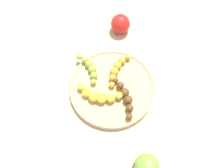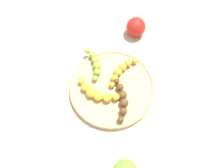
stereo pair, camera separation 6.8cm
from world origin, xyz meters
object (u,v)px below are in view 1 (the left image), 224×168
(banana_yellow, at_px, (98,96))
(apple_green, at_px, (147,166))
(fruit_bowl, at_px, (112,87))
(banana_overripe, at_px, (125,96))
(banana_spotted, at_px, (117,69))
(banana_green, at_px, (89,67))
(apple_red, at_px, (120,24))

(banana_yellow, height_order, apple_green, apple_green)
(fruit_bowl, relative_size, banana_overripe, 2.24)
(banana_yellow, bearing_deg, apple_green, 47.71)
(banana_overripe, height_order, apple_green, apple_green)
(banana_spotted, bearing_deg, banana_green, 22.13)
(fruit_bowl, xyz_separation_m, apple_green, (-0.15, -0.22, 0.02))
(banana_overripe, height_order, banana_yellow, banana_yellow)
(fruit_bowl, bearing_deg, apple_red, 26.89)
(fruit_bowl, distance_m, banana_overripe, 0.06)
(apple_green, distance_m, apple_red, 0.50)
(banana_overripe, height_order, apple_red, apple_red)
(apple_red, bearing_deg, banana_green, -176.21)
(apple_green, bearing_deg, apple_red, 41.53)
(fruit_bowl, distance_m, apple_red, 0.25)
(apple_green, height_order, apple_red, apple_red)
(banana_green, xyz_separation_m, apple_green, (-0.16, -0.32, 0.00))
(banana_green, relative_size, apple_red, 1.65)
(banana_spotted, height_order, banana_green, same)
(banana_spotted, relative_size, apple_red, 1.87)
(banana_overripe, relative_size, apple_green, 1.86)
(banana_overripe, bearing_deg, banana_spotted, 84.10)
(fruit_bowl, xyz_separation_m, banana_overripe, (-0.01, -0.06, 0.02))
(fruit_bowl, height_order, banana_yellow, banana_yellow)
(fruit_bowl, xyz_separation_m, banana_yellow, (-0.06, 0.01, 0.02))
(banana_overripe, relative_size, banana_green, 1.06)
(banana_green, distance_m, apple_red, 0.21)
(banana_yellow, bearing_deg, banana_green, -148.46)
(banana_green, xyz_separation_m, apple_red, (0.21, 0.01, 0.00))
(fruit_bowl, height_order, apple_green, apple_green)
(banana_overripe, distance_m, banana_spotted, 0.10)
(banana_overripe, distance_m, apple_green, 0.21)
(banana_spotted, distance_m, banana_yellow, 0.12)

